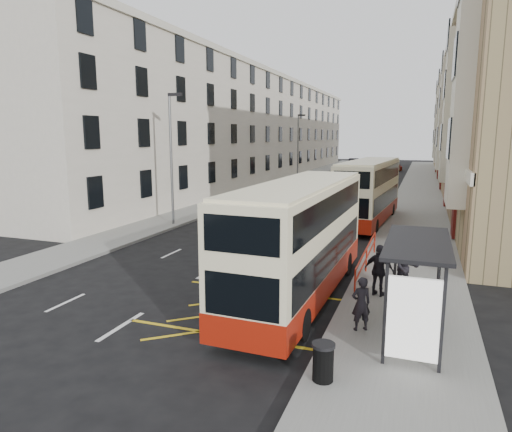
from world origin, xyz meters
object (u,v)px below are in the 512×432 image
at_px(litter_bin, 323,361).
at_px(street_lamp_far, 298,144).
at_px(pedestrian_near, 361,304).
at_px(pedestrian_far, 379,270).
at_px(bus_shelter, 422,271).
at_px(double_decker_rear, 369,192).
at_px(double_decker_front, 300,240).
at_px(car_silver, 343,168).
at_px(car_red, 393,167).
at_px(white_van, 314,178).
at_px(pedestrian_mid, 406,268).
at_px(street_lamp_near, 172,152).
at_px(car_dark, 353,163).

bearing_deg(litter_bin, street_lamp_far, 105.70).
relative_size(pedestrian_near, pedestrian_far, 0.87).
relative_size(bus_shelter, double_decker_rear, 0.41).
distance_m(double_decker_front, double_decker_rear, 14.88).
xyz_separation_m(bus_shelter, car_silver, (-11.60, 57.27, -1.35)).
bearing_deg(double_decker_rear, street_lamp_far, 118.85).
xyz_separation_m(bus_shelter, double_decker_front, (-3.98, 2.66, -0.06)).
height_order(street_lamp_far, pedestrian_far, street_lamp_far).
bearing_deg(car_red, pedestrian_far, 101.10).
bearing_deg(pedestrian_far, car_red, -70.96).
bearing_deg(double_decker_front, pedestrian_near, -43.09).
xyz_separation_m(double_decker_rear, car_red, (-1.33, 45.69, -1.34)).
distance_m(street_lamp_far, pedestrian_far, 41.39).
xyz_separation_m(bus_shelter, double_decker_rear, (-3.34, 17.52, -0.06)).
height_order(double_decker_front, double_decker_rear, double_decker_front).
height_order(white_van, car_silver, car_silver).
relative_size(bus_shelter, double_decker_front, 0.41).
xyz_separation_m(double_decker_rear, car_silver, (-8.26, 39.75, -1.29)).
xyz_separation_m(pedestrian_mid, car_silver, (-11.11, 53.20, -0.26)).
xyz_separation_m(street_lamp_near, car_silver, (3.09, 44.88, -3.85)).
relative_size(street_lamp_far, litter_bin, 9.00).
distance_m(litter_bin, pedestrian_far, 6.21).
relative_size(bus_shelter, car_dark, 0.89).
height_order(double_decker_rear, white_van, double_decker_rear).
xyz_separation_m(bus_shelter, car_dark, (-12.12, 71.60, -1.35)).
xyz_separation_m(street_lamp_near, litter_bin, (12.70, -15.18, -4.03)).
bearing_deg(double_decker_front, car_silver, 99.46).
bearing_deg(white_van, pedestrian_near, -87.24).
height_order(street_lamp_near, double_decker_rear, street_lamp_near).
xyz_separation_m(street_lamp_near, pedestrian_near, (13.13, -12.12, -3.70)).
distance_m(car_silver, car_dark, 14.34).
xyz_separation_m(street_lamp_far, double_decker_front, (10.71, -39.73, -2.56)).
bearing_deg(litter_bin, white_van, 103.25).
relative_size(street_lamp_near, street_lamp_far, 1.00).
bearing_deg(litter_bin, street_lamp_near, 129.92).
bearing_deg(double_decker_rear, litter_bin, -81.88).
height_order(street_lamp_far, car_red, street_lamp_far).
bearing_deg(pedestrian_far, litter_bin, 99.90).
distance_m(car_dark, car_red, 11.22).
relative_size(street_lamp_far, car_silver, 1.74).
relative_size(litter_bin, pedestrian_mid, 0.50).
bearing_deg(pedestrian_far, pedestrian_near, 101.99).
bearing_deg(double_decker_front, litter_bin, -68.42).
xyz_separation_m(white_van, car_red, (7.65, 22.14, 0.06)).
relative_size(pedestrian_far, car_dark, 0.38).
distance_m(pedestrian_far, car_red, 59.93).
distance_m(double_decker_front, pedestrian_near, 3.59).
bearing_deg(double_decker_front, bus_shelter, -32.23).
distance_m(pedestrian_near, car_dark, 72.11).
height_order(street_lamp_near, litter_bin, street_lamp_near).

